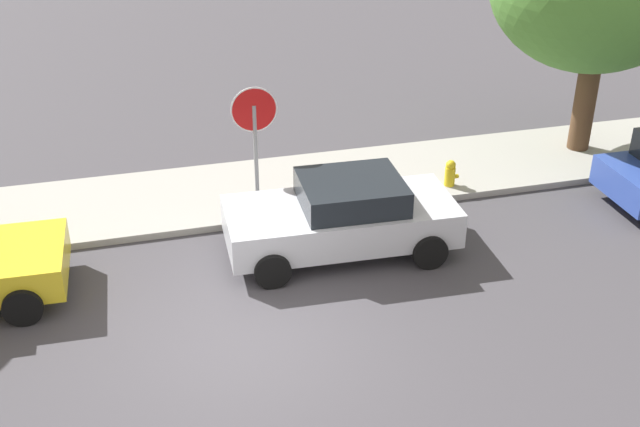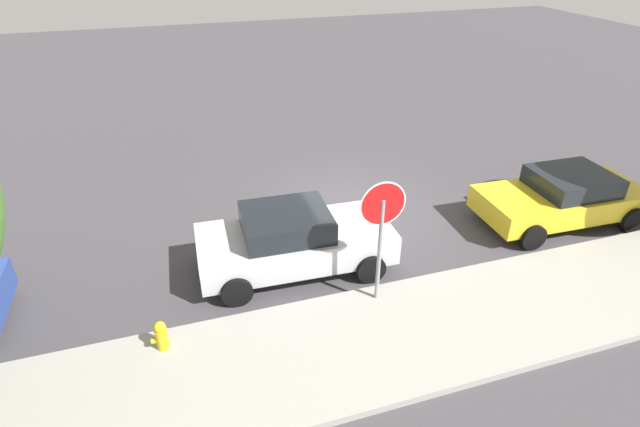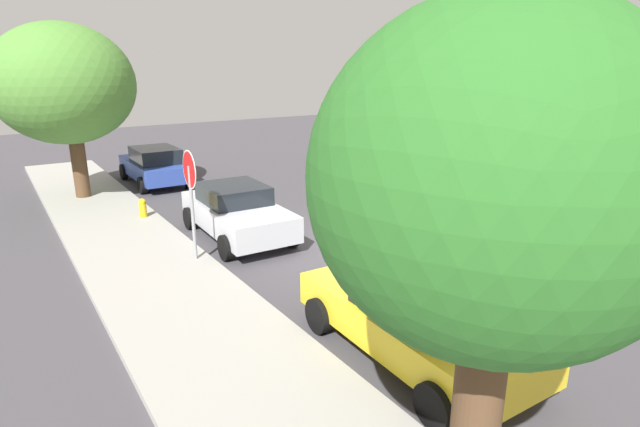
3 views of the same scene
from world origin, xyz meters
The scene contains 9 objects.
ground_plane centered at (0.00, 0.00, 0.00)m, with size 60.00×60.00×0.00m, color #423F44.
sidewalk_curb centered at (0.00, 4.95, 0.07)m, with size 32.00×2.81×0.14m, color #9E9B93.
stop_sign centered at (0.93, 3.90, 1.91)m, with size 0.89×0.08×2.74m.
parked_car_silver centered at (2.19, 2.24, 0.73)m, with size 4.23×2.14×1.44m.
parked_car_yellow centered at (-4.81, 2.34, 0.69)m, with size 4.25×2.15×1.34m.
parked_car_blue centered at (9.85, 2.23, 0.75)m, with size 4.27×1.99×1.48m.
street_tree_near_corner centered at (8.61, 5.23, 3.94)m, with size 4.50×4.50×5.89m.
street_tree_mid_block centered at (-7.57, 4.47, 3.68)m, with size 2.84×2.84×5.11m.
fire_hydrant centered at (5.07, 4.01, 0.36)m, with size 0.30×0.22×0.72m.
Camera 3 is at (-9.89, 7.59, 4.57)m, focal length 28.00 mm.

